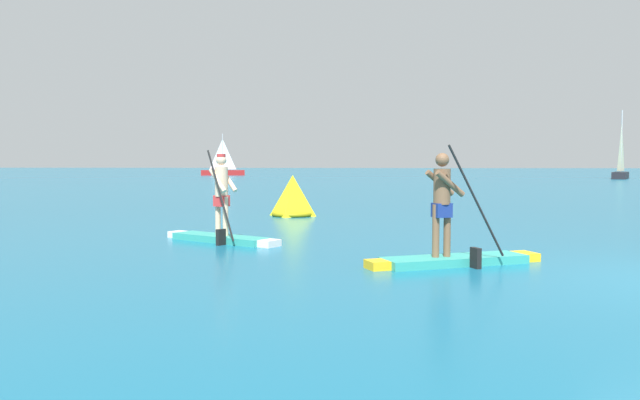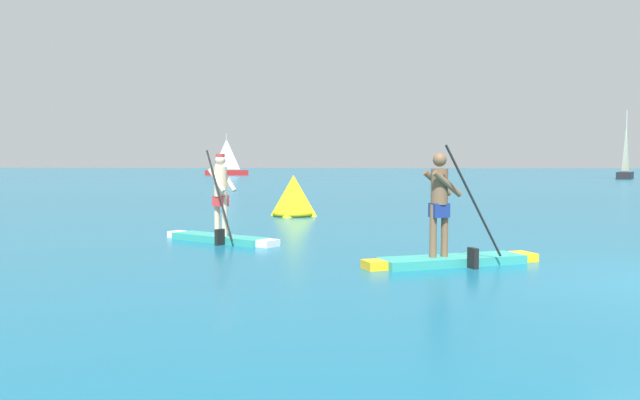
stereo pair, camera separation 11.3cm
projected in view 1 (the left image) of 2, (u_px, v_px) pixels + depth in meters
name	position (u px, v px, depth m)	size (l,w,h in m)	color
paddleboarder_near_left	(221.00, 222.00, 12.49)	(2.69, 1.65, 1.85)	teal
paddleboarder_mid_center	(452.00, 242.00, 9.66)	(2.78, 1.69, 1.86)	teal
race_marker_buoy	(293.00, 198.00, 18.71)	(1.27, 1.27, 1.23)	yellow
sailboat_left_horizon	(223.00, 170.00, 84.00)	(6.02, 3.31, 5.62)	#A51E1E
sailboat_right_horizon	(621.00, 170.00, 64.96)	(3.37, 6.02, 7.13)	black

